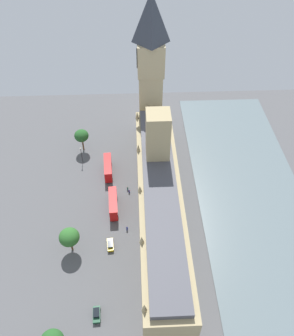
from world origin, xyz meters
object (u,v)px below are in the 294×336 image
object	(u,v)px
pedestrian_leading	(128,188)
street_lamp_slot_10	(81,152)
double_decker_bus_opposite_hall	(113,203)
plane_tree_trailing	(69,237)
plane_tree_kerbside	(81,136)
car_dark_green_midblock	(97,314)
clock_tower	(151,70)
car_yellow_cab_by_river_gate	(110,245)
pedestrian_under_trees	(129,191)
pedestrian_corner	(127,228)
parliament_building	(159,202)
double_decker_bus_near_tower	(108,168)

from	to	relation	value
pedestrian_leading	street_lamp_slot_10	xyz separation A→B (m)	(16.07, -14.10, 3.92)
double_decker_bus_opposite_hall	pedestrian_leading	distance (m)	9.15
double_decker_bus_opposite_hall	plane_tree_trailing	world-z (taller)	plane_tree_trailing
pedestrian_leading	plane_tree_kerbside	xyz separation A→B (m)	(16.28, -20.65, 5.98)
pedestrian_leading	plane_tree_kerbside	bearing A→B (deg)	139.43
car_dark_green_midblock	plane_tree_trailing	size ratio (longest dim) A/B	0.49
clock_tower	double_decker_bus_opposite_hall	bearing A→B (deg)	69.99
pedestrian_leading	car_yellow_cab_by_river_gate	bearing A→B (deg)	-92.03
pedestrian_leading	pedestrian_under_trees	bearing A→B (deg)	-57.59
plane_tree_trailing	pedestrian_corner	bearing A→B (deg)	-158.55
car_dark_green_midblock	pedestrian_leading	world-z (taller)	car_dark_green_midblock
car_dark_green_midblock	street_lamp_slot_10	world-z (taller)	street_lamp_slot_10
pedestrian_corner	plane_tree_kerbside	distance (m)	40.38
parliament_building	double_decker_bus_opposite_hall	distance (m)	15.98
car_yellow_cab_by_river_gate	plane_tree_kerbside	bearing A→B (deg)	98.95
pedestrian_leading	plane_tree_kerbside	size ratio (longest dim) A/B	0.18
double_decker_bus_opposite_hall	car_yellow_cab_by_river_gate	size ratio (longest dim) A/B	2.47
clock_tower	double_decker_bus_opposite_hall	world-z (taller)	clock_tower
clock_tower	car_yellow_cab_by_river_gate	size ratio (longest dim) A/B	12.51
pedestrian_leading	pedestrian_under_trees	world-z (taller)	pedestrian_leading
parliament_building	double_decker_bus_opposite_hall	size ratio (longest dim) A/B	6.85
plane_tree_kerbside	car_dark_green_midblock	bearing A→B (deg)	97.79
pedestrian_under_trees	double_decker_bus_opposite_hall	bearing A→B (deg)	-76.23
double_decker_bus_near_tower	pedestrian_leading	bearing A→B (deg)	-54.61
double_decker_bus_opposite_hall	pedestrian_leading	xyz separation A→B (m)	(-4.43, -7.77, -1.92)
parliament_building	pedestrian_under_trees	xyz separation A→B (m)	(8.96, -11.45, -8.15)
pedestrian_leading	pedestrian_corner	size ratio (longest dim) A/B	0.93
pedestrian_corner	plane_tree_kerbside	world-z (taller)	plane_tree_kerbside
pedestrian_leading	street_lamp_slot_10	distance (m)	21.73
car_dark_green_midblock	pedestrian_under_trees	size ratio (longest dim) A/B	2.74
car_yellow_cab_by_river_gate	plane_tree_kerbside	size ratio (longest dim) A/B	0.48
plane_tree_trailing	double_decker_bus_near_tower	bearing A→B (deg)	-106.99
double_decker_bus_opposite_hall	plane_tree_trailing	xyz separation A→B (m)	(11.43, 14.29, 3.61)
parliament_building	car_dark_green_midblock	size ratio (longest dim) A/B	17.15
parliament_building	clock_tower	size ratio (longest dim) A/B	1.35
double_decker_bus_opposite_hall	car_dark_green_midblock	size ratio (longest dim) A/B	2.50
pedestrian_leading	plane_tree_trailing	distance (m)	27.73
pedestrian_leading	pedestrian_corner	world-z (taller)	pedestrian_corner
pedestrian_under_trees	plane_tree_kerbside	size ratio (longest dim) A/B	0.17
parliament_building	double_decker_bus_opposite_hall	xyz separation A→B (m)	(13.88, -4.94, -6.21)
car_dark_green_midblock	pedestrian_leading	xyz separation A→B (m)	(-7.81, -41.23, -0.17)
car_dark_green_midblock	clock_tower	bearing A→B (deg)	-106.63
pedestrian_under_trees	plane_tree_trailing	world-z (taller)	plane_tree_trailing
car_yellow_cab_by_river_gate	car_dark_green_midblock	size ratio (longest dim) A/B	1.01
double_decker_bus_opposite_hall	pedestrian_under_trees	bearing A→B (deg)	-130.40
pedestrian_corner	plane_tree_trailing	bearing A→B (deg)	-163.94
double_decker_bus_opposite_hall	plane_tree_trailing	bearing A→B (deg)	48.03
double_decker_bus_near_tower	car_dark_green_midblock	world-z (taller)	double_decker_bus_near_tower
pedestrian_under_trees	street_lamp_slot_10	size ratio (longest dim) A/B	0.23
car_yellow_cab_by_river_gate	plane_tree_trailing	distance (m)	12.07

